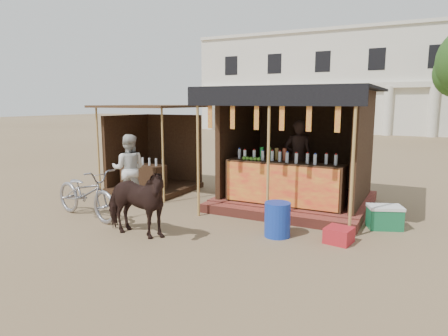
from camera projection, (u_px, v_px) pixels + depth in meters
ground at (183, 242)px, 7.12m from camera, size 120.00×120.00×0.00m
main_stall at (295, 163)px, 9.46m from camera, size 3.60×3.61×2.78m
secondary_stall at (150, 160)px, 11.25m from camera, size 2.40×2.40×2.38m
cow at (135, 203)px, 7.30m from camera, size 1.54×0.71×1.29m
motorbike at (86, 193)px, 8.53m from camera, size 2.16×1.12×1.08m
bystander at (129, 169)px, 9.76m from camera, size 1.03×0.96×1.69m
blue_barrel at (277, 219)px, 7.37m from camera, size 0.61×0.61×0.64m
red_crate at (339, 235)px, 7.05m from camera, size 0.50×0.50×0.28m
cooler at (385, 217)px, 7.83m from camera, size 0.76×0.64×0.46m
background_building at (355, 84)px, 33.68m from camera, size 26.00×7.45×8.18m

